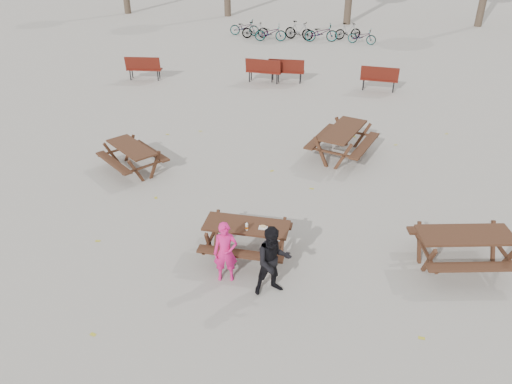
% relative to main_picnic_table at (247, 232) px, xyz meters
% --- Properties ---
extents(ground, '(80.00, 80.00, 0.00)m').
position_rel_main_picnic_table_xyz_m(ground, '(0.00, 0.00, -0.59)').
color(ground, gray).
rests_on(ground, ground).
extents(main_picnic_table, '(1.80, 1.45, 0.78)m').
position_rel_main_picnic_table_xyz_m(main_picnic_table, '(0.00, 0.00, 0.00)').
color(main_picnic_table, '#341C13').
rests_on(main_picnic_table, ground).
extents(food_tray, '(0.18, 0.11, 0.03)m').
position_rel_main_picnic_table_xyz_m(food_tray, '(0.37, -0.07, 0.21)').
color(food_tray, white).
rests_on(food_tray, main_picnic_table).
extents(bread_roll, '(0.14, 0.06, 0.05)m').
position_rel_main_picnic_table_xyz_m(bread_roll, '(0.37, -0.07, 0.25)').
color(bread_roll, tan).
rests_on(bread_roll, food_tray).
extents(soda_bottle, '(0.07, 0.07, 0.17)m').
position_rel_main_picnic_table_xyz_m(soda_bottle, '(0.05, -0.19, 0.26)').
color(soda_bottle, silver).
rests_on(soda_bottle, main_picnic_table).
extents(child, '(0.54, 0.42, 1.33)m').
position_rel_main_picnic_table_xyz_m(child, '(-0.23, -0.88, 0.08)').
color(child, '#E31C76').
rests_on(child, ground).
extents(adult, '(0.90, 0.83, 1.49)m').
position_rel_main_picnic_table_xyz_m(adult, '(0.76, -1.07, 0.16)').
color(adult, black).
rests_on(adult, ground).
extents(picnic_table_east, '(2.21, 1.93, 0.82)m').
position_rel_main_picnic_table_xyz_m(picnic_table_east, '(4.48, 0.50, -0.17)').
color(picnic_table_east, '#341C13').
rests_on(picnic_table_east, ground).
extents(picnic_table_north, '(2.24, 2.18, 0.75)m').
position_rel_main_picnic_table_xyz_m(picnic_table_north, '(-4.03, 3.19, -0.21)').
color(picnic_table_north, '#341C13').
rests_on(picnic_table_north, ground).
extents(picnic_table_far, '(2.17, 2.44, 0.88)m').
position_rel_main_picnic_table_xyz_m(picnic_table_far, '(1.75, 5.32, -0.15)').
color(picnic_table_far, '#341C13').
rests_on(picnic_table_far, ground).
extents(park_bench_row, '(11.48, 1.51, 1.03)m').
position_rel_main_picnic_table_xyz_m(park_bench_row, '(-1.76, 11.78, -0.07)').
color(park_bench_row, maroon).
rests_on(park_bench_row, ground).
extents(bicycle_row, '(8.33, 2.17, 1.00)m').
position_rel_main_picnic_table_xyz_m(bicycle_row, '(-1.49, 19.73, -0.13)').
color(bicycle_row, black).
rests_on(bicycle_row, ground).
extents(fallen_leaves, '(11.00, 11.00, 0.01)m').
position_rel_main_picnic_table_xyz_m(fallen_leaves, '(0.50, 2.50, -0.58)').
color(fallen_leaves, gold).
rests_on(fallen_leaves, ground).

